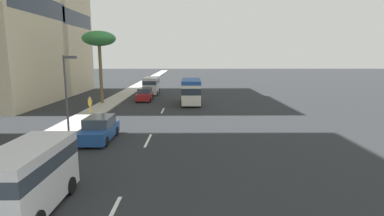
{
  "coord_description": "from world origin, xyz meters",
  "views": [
    {
      "loc": [
        -5.54,
        -2.87,
        5.73
      ],
      "look_at": [
        16.46,
        -3.03,
        1.9
      ],
      "focal_mm": 28.17,
      "sensor_mm": 36.0,
      "label": 1
    }
  ],
  "objects": [
    {
      "name": "pedestrian_mid_block",
      "position": [
        23.6,
        6.89,
        1.05
      ],
      "size": [
        0.3,
        0.36,
        1.64
      ],
      "rotation": [
        0.0,
        0.0,
        1.32
      ],
      "color": "gold",
      "rests_on": "sidewalk_right"
    },
    {
      "name": "minibus_third",
      "position": [
        30.24,
        -3.03,
        1.62
      ],
      "size": [
        6.12,
        2.33,
        2.94
      ],
      "color": "silver",
      "rests_on": "ground_plane"
    },
    {
      "name": "ground_plane",
      "position": [
        31.5,
        0.0,
        0.0
      ],
      "size": [
        198.0,
        198.0,
        0.0
      ],
      "primitive_type": "plane",
      "color": "#26282B"
    },
    {
      "name": "lane_stripe_far",
      "position": [
        25.8,
        0.0,
        0.01
      ],
      "size": [
        3.2,
        0.16,
        0.01
      ],
      "primitive_type": "cube",
      "color": "silver",
      "rests_on": "ground_plane"
    },
    {
      "name": "van_fourth",
      "position": [
        39.59,
        2.91,
        1.46
      ],
      "size": [
        4.92,
        2.12,
        2.56
      ],
      "rotation": [
        0.0,
        0.0,
        3.14
      ],
      "color": "silver",
      "rests_on": "ground_plane"
    },
    {
      "name": "car_fifth",
      "position": [
        14.53,
        3.34,
        0.76
      ],
      "size": [
        4.36,
        1.88,
        1.62
      ],
      "rotation": [
        0.0,
        0.0,
        3.14
      ],
      "color": "#1E478C",
      "rests_on": "ground_plane"
    },
    {
      "name": "van_lead",
      "position": [
        4.99,
        3.08,
        1.42
      ],
      "size": [
        4.62,
        2.09,
        2.49
      ],
      "rotation": [
        0.0,
        0.0,
        3.14
      ],
      "color": "silver",
      "rests_on": "ground_plane"
    },
    {
      "name": "palm_tree",
      "position": [
        30.32,
        7.68,
        7.57
      ],
      "size": [
        3.84,
        3.84,
        8.43
      ],
      "color": "brown",
      "rests_on": "sidewalk_right"
    },
    {
      "name": "lane_stripe_mid",
      "position": [
        14.43,
        0.0,
        0.01
      ],
      "size": [
        3.2,
        0.16,
        0.01
      ],
      "primitive_type": "cube",
      "color": "silver",
      "rests_on": "ground_plane"
    },
    {
      "name": "car_second",
      "position": [
        33.11,
        2.96,
        0.76
      ],
      "size": [
        4.03,
        1.81,
        1.61
      ],
      "rotation": [
        0.0,
        0.0,
        3.14
      ],
      "color": "#A51E1E",
      "rests_on": "ground_plane"
    },
    {
      "name": "sidewalk_right",
      "position": [
        31.5,
        6.88,
        0.07
      ],
      "size": [
        162.0,
        2.57,
        0.15
      ],
      "primitive_type": "cube",
      "color": "#B2ADA3",
      "rests_on": "ground_plane"
    },
    {
      "name": "street_lamp",
      "position": [
        15.91,
        5.87,
        3.71
      ],
      "size": [
        0.24,
        0.97,
        5.62
      ],
      "color": "#4C4C51",
      "rests_on": "sidewalk_right"
    }
  ]
}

